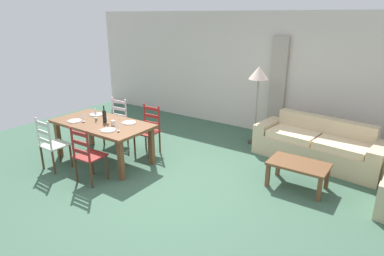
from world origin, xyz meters
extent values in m
cube|color=#3B5D48|center=(0.00, 0.00, -0.01)|extent=(9.60, 9.60, 0.02)
cube|color=beige|center=(0.00, 3.30, 1.35)|extent=(9.60, 0.16, 2.70)
cube|color=#AA9F91|center=(0.61, 3.16, 1.10)|extent=(0.35, 0.08, 2.20)
cube|color=brown|center=(-1.50, 0.01, 0.72)|extent=(1.90, 0.96, 0.05)
cube|color=brown|center=(-2.35, -0.37, 0.35)|extent=(0.08, 0.08, 0.70)
cube|color=brown|center=(-0.65, -0.37, 0.35)|extent=(0.08, 0.08, 0.70)
cube|color=brown|center=(-2.35, 0.39, 0.35)|extent=(0.08, 0.08, 0.70)
cube|color=brown|center=(-0.65, 0.39, 0.35)|extent=(0.08, 0.08, 0.70)
cube|color=beige|center=(-1.92, -0.71, 0.45)|extent=(0.43, 0.41, 0.03)
cylinder|color=#4F321D|center=(-2.10, -0.53, 0.22)|extent=(0.04, 0.04, 0.43)
cylinder|color=#4F321D|center=(-1.74, -0.55, 0.22)|extent=(0.04, 0.04, 0.43)
cylinder|color=#4F321D|center=(-2.11, -0.87, 0.22)|extent=(0.04, 0.04, 0.43)
cylinder|color=#4F321D|center=(-1.75, -0.88, 0.22)|extent=(0.04, 0.04, 0.43)
cylinder|color=beige|center=(-2.11, -0.87, 0.71)|extent=(0.04, 0.04, 0.50)
cylinder|color=beige|center=(-1.75, -0.88, 0.71)|extent=(0.04, 0.04, 0.50)
cube|color=beige|center=(-1.93, -0.88, 0.58)|extent=(0.38, 0.03, 0.06)
cube|color=beige|center=(-1.93, -0.88, 0.73)|extent=(0.38, 0.03, 0.06)
cube|color=beige|center=(-1.93, -0.88, 0.88)|extent=(0.38, 0.03, 0.06)
cube|color=maroon|center=(-1.03, -0.67, 0.45)|extent=(0.44, 0.42, 0.03)
cylinder|color=#4F321D|center=(-1.21, -0.50, 0.22)|extent=(0.04, 0.04, 0.43)
cylinder|color=#4F321D|center=(-0.85, -0.49, 0.22)|extent=(0.04, 0.04, 0.43)
cylinder|color=#4F321D|center=(-1.20, -0.84, 0.22)|extent=(0.04, 0.04, 0.43)
cylinder|color=#4F321D|center=(-0.84, -0.83, 0.22)|extent=(0.04, 0.04, 0.43)
cylinder|color=maroon|center=(-1.20, -0.84, 0.71)|extent=(0.04, 0.04, 0.50)
cylinder|color=maroon|center=(-0.84, -0.83, 0.71)|extent=(0.04, 0.04, 0.50)
cube|color=maroon|center=(-1.02, -0.84, 0.58)|extent=(0.38, 0.04, 0.06)
cube|color=maroon|center=(-1.02, -0.84, 0.73)|extent=(0.38, 0.04, 0.06)
cube|color=maroon|center=(-1.02, -0.84, 0.88)|extent=(0.38, 0.04, 0.06)
cube|color=beige|center=(-1.95, 0.71, 0.45)|extent=(0.44, 0.43, 0.03)
cylinder|color=#4F321D|center=(-1.76, 0.55, 0.22)|extent=(0.04, 0.04, 0.43)
cylinder|color=#4F321D|center=(-2.12, 0.53, 0.22)|extent=(0.04, 0.04, 0.43)
cylinder|color=#4F321D|center=(-1.78, 0.89, 0.22)|extent=(0.04, 0.04, 0.43)
cylinder|color=#4F321D|center=(-2.14, 0.87, 0.22)|extent=(0.04, 0.04, 0.43)
cylinder|color=beige|center=(-1.78, 0.89, 0.71)|extent=(0.04, 0.04, 0.50)
cylinder|color=beige|center=(-2.14, 0.87, 0.71)|extent=(0.04, 0.04, 0.50)
cube|color=beige|center=(-1.96, 0.88, 0.58)|extent=(0.38, 0.05, 0.06)
cube|color=beige|center=(-1.96, 0.88, 0.73)|extent=(0.38, 0.05, 0.06)
cube|color=beige|center=(-1.96, 0.88, 0.88)|extent=(0.38, 0.05, 0.06)
cube|color=maroon|center=(-1.05, 0.71, 0.45)|extent=(0.44, 0.42, 0.03)
cylinder|color=#4F321D|center=(-0.86, 0.55, 0.22)|extent=(0.04, 0.04, 0.43)
cylinder|color=#4F321D|center=(-1.22, 0.53, 0.22)|extent=(0.04, 0.04, 0.43)
cylinder|color=#4F321D|center=(-0.87, 0.89, 0.22)|extent=(0.04, 0.04, 0.43)
cylinder|color=#4F321D|center=(-1.23, 0.87, 0.22)|extent=(0.04, 0.04, 0.43)
cylinder|color=maroon|center=(-0.87, 0.89, 0.71)|extent=(0.04, 0.04, 0.50)
cylinder|color=maroon|center=(-1.23, 0.87, 0.71)|extent=(0.04, 0.04, 0.50)
cube|color=maroon|center=(-1.05, 0.88, 0.58)|extent=(0.38, 0.04, 0.06)
cube|color=maroon|center=(-1.05, 0.88, 0.73)|extent=(0.38, 0.04, 0.06)
cube|color=maroon|center=(-1.05, 0.88, 0.88)|extent=(0.38, 0.04, 0.06)
cylinder|color=white|center=(-1.95, -0.24, 0.76)|extent=(0.24, 0.24, 0.02)
cube|color=silver|center=(-2.10, -0.24, 0.75)|extent=(0.02, 0.17, 0.01)
cylinder|color=white|center=(-1.05, -0.24, 0.76)|extent=(0.24, 0.24, 0.02)
cube|color=silver|center=(-1.20, -0.24, 0.75)|extent=(0.02, 0.17, 0.01)
cylinder|color=white|center=(-1.95, 0.26, 0.76)|extent=(0.24, 0.24, 0.02)
cube|color=silver|center=(-2.10, 0.26, 0.75)|extent=(0.02, 0.17, 0.01)
cylinder|color=white|center=(-1.05, 0.26, 0.76)|extent=(0.24, 0.24, 0.02)
cube|color=silver|center=(-1.20, 0.26, 0.75)|extent=(0.02, 0.17, 0.01)
cylinder|color=black|center=(-1.44, 0.04, 0.86)|extent=(0.07, 0.07, 0.22)
cylinder|color=black|center=(-1.44, 0.04, 1.01)|extent=(0.02, 0.02, 0.08)
cylinder|color=black|center=(-1.44, 0.04, 1.06)|extent=(0.03, 0.03, 0.02)
cylinder|color=white|center=(-1.81, -0.14, 0.75)|extent=(0.06, 0.06, 0.01)
cylinder|color=white|center=(-1.81, -0.14, 0.79)|extent=(0.01, 0.01, 0.07)
cone|color=white|center=(-1.81, -0.14, 0.87)|extent=(0.06, 0.06, 0.08)
cylinder|color=white|center=(-0.90, -0.14, 0.75)|extent=(0.06, 0.06, 0.01)
cylinder|color=white|center=(-0.90, -0.14, 0.79)|extent=(0.01, 0.01, 0.07)
cone|color=white|center=(-0.90, -0.14, 0.87)|extent=(0.06, 0.06, 0.08)
cylinder|color=white|center=(-1.82, 0.14, 0.75)|extent=(0.06, 0.06, 0.01)
cylinder|color=white|center=(-1.82, 0.14, 0.79)|extent=(0.01, 0.01, 0.07)
cone|color=white|center=(-1.82, 0.14, 0.87)|extent=(0.06, 0.06, 0.08)
cylinder|color=beige|center=(-1.20, 0.01, 0.80)|extent=(0.07, 0.07, 0.09)
cylinder|color=#998C66|center=(-1.68, 0.03, 0.77)|extent=(0.05, 0.05, 0.04)
cylinder|color=white|center=(-1.68, 0.03, 0.88)|extent=(0.02, 0.02, 0.19)
cylinder|color=#998C66|center=(-1.30, -0.03, 0.77)|extent=(0.05, 0.05, 0.04)
cylinder|color=white|center=(-1.30, -0.03, 0.84)|extent=(0.02, 0.02, 0.10)
cube|color=#CAB38B|center=(1.81, 2.20, 0.20)|extent=(1.88, 1.00, 0.40)
cube|color=#CAB38B|center=(1.85, 2.49, 0.40)|extent=(1.81, 0.41, 0.80)
cube|color=#CAB38B|center=(2.83, 2.08, 0.29)|extent=(0.33, 0.82, 0.58)
cube|color=#CAB38B|center=(0.80, 2.31, 0.29)|extent=(0.33, 0.82, 0.58)
cube|color=beige|center=(2.25, 2.09, 0.46)|extent=(0.93, 0.74, 0.12)
cube|color=beige|center=(1.36, 2.20, 0.46)|extent=(0.93, 0.74, 0.12)
cube|color=brown|center=(1.83, 1.05, 0.40)|extent=(0.90, 0.56, 0.04)
cube|color=brown|center=(1.43, 0.82, 0.19)|extent=(0.06, 0.06, 0.38)
cube|color=brown|center=(2.23, 0.82, 0.19)|extent=(0.06, 0.06, 0.38)
cube|color=brown|center=(1.43, 1.28, 0.19)|extent=(0.06, 0.06, 0.38)
cube|color=brown|center=(2.23, 1.28, 0.19)|extent=(0.06, 0.06, 0.38)
cylinder|color=#332D28|center=(0.46, 2.45, 0.01)|extent=(0.28, 0.28, 0.03)
cylinder|color=gray|center=(0.46, 2.45, 0.71)|extent=(0.03, 0.03, 1.35)
cone|color=beige|center=(0.46, 2.45, 1.51)|extent=(0.40, 0.40, 0.26)
camera|label=1|loc=(3.11, -3.75, 2.61)|focal=30.76mm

